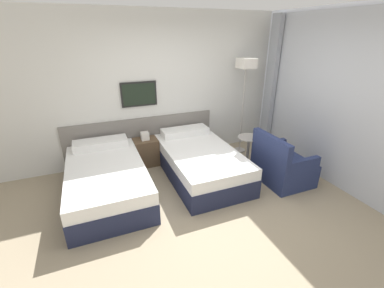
{
  "coord_description": "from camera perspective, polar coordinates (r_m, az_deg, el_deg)",
  "views": [
    {
      "loc": [
        -1.4,
        -2.57,
        2.31
      ],
      "look_at": [
        0.04,
        0.97,
        0.65
      ],
      "focal_mm": 24.0,
      "sensor_mm": 36.0,
      "label": 1
    }
  ],
  "objects": [
    {
      "name": "ground_plane",
      "position": [
        3.73,
        5.24,
        -14.88
      ],
      "size": [
        16.0,
        16.0,
        0.0
      ],
      "primitive_type": "plane",
      "color": "gray"
    },
    {
      "name": "wall_headboard",
      "position": [
        4.95,
        -5.72,
        11.6
      ],
      "size": [
        10.0,
        0.1,
        2.7
      ],
      "color": "silver",
      "rests_on": "ground_plane"
    },
    {
      "name": "wall_window",
      "position": [
        4.44,
        32.77,
        7.15
      ],
      "size": [
        0.21,
        4.55,
        2.7
      ],
      "color": "white",
      "rests_on": "ground_plane"
    },
    {
      "name": "bed_near_door",
      "position": [
        4.16,
        -18.39,
        -7.39
      ],
      "size": [
        1.11,
        1.95,
        0.63
      ],
      "color": "#1E233D",
      "rests_on": "ground_plane"
    },
    {
      "name": "bed_near_window",
      "position": [
        4.46,
        1.72,
        -3.88
      ],
      "size": [
        1.11,
        1.95,
        0.63
      ],
      "color": "#1E233D",
      "rests_on": "ground_plane"
    },
    {
      "name": "nightstand",
      "position": [
        4.89,
        -10.17,
        -1.64
      ],
      "size": [
        0.44,
        0.36,
        0.65
      ],
      "color": "brown",
      "rests_on": "ground_plane"
    },
    {
      "name": "floor_lamp",
      "position": [
        5.12,
        11.85,
        15.46
      ],
      "size": [
        0.29,
        0.29,
        1.88
      ],
      "color": "#9E9993",
      "rests_on": "ground_plane"
    },
    {
      "name": "side_table",
      "position": [
        4.73,
        12.38,
        -0.62
      ],
      "size": [
        0.39,
        0.39,
        0.61
      ],
      "color": "gray",
      "rests_on": "ground_plane"
    },
    {
      "name": "armchair",
      "position": [
        4.54,
        19.27,
        -4.69
      ],
      "size": [
        0.73,
        0.86,
        0.84
      ],
      "rotation": [
        0.0,
        0.0,
        1.57
      ],
      "color": "navy",
      "rests_on": "ground_plane"
    }
  ]
}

